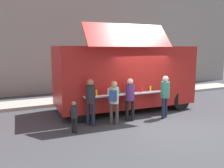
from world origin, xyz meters
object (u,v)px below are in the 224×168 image
at_px(trash_bin, 164,86).
at_px(customer_mid_with_backpack, 114,98).
at_px(food_truck_main, 124,76).
at_px(customer_extra_browsing, 165,93).
at_px(customer_front_ordering, 130,96).
at_px(child_near_queue, 74,114).
at_px(customer_rear_waiting, 90,98).

bearing_deg(trash_bin, customer_mid_with_backpack, -143.46).
height_order(food_truck_main, customer_extra_browsing, food_truck_main).
xyz_separation_m(food_truck_main, customer_extra_browsing, (0.85, -1.86, -0.55)).
distance_m(customer_front_ordering, child_near_queue, 2.39).
height_order(customer_front_ordering, child_near_queue, customer_front_ordering).
xyz_separation_m(customer_extra_browsing, child_near_queue, (-3.77, -0.09, -0.38)).
xyz_separation_m(customer_rear_waiting, child_near_queue, (-0.75, -0.49, -0.37)).
distance_m(customer_mid_with_backpack, customer_extra_browsing, 2.20).
xyz_separation_m(customer_rear_waiting, customer_extra_browsing, (3.02, -0.39, 0.01)).
distance_m(food_truck_main, customer_extra_browsing, 2.12).
distance_m(trash_bin, customer_extra_browsing, 5.33).
relative_size(customer_rear_waiting, customer_extra_browsing, 0.99).
distance_m(customer_rear_waiting, customer_extra_browsing, 3.04).
relative_size(customer_front_ordering, customer_mid_with_backpack, 1.03).
xyz_separation_m(food_truck_main, customer_rear_waiting, (-2.17, -1.47, -0.56)).
distance_m(food_truck_main, customer_rear_waiting, 2.68).
bearing_deg(trash_bin, customer_extra_browsing, -127.82).
height_order(customer_mid_with_backpack, customer_extra_browsing, customer_extra_browsing).
distance_m(food_truck_main, trash_bin, 4.83).
height_order(trash_bin, customer_mid_with_backpack, customer_mid_with_backpack).
height_order(customer_front_ordering, customer_mid_with_backpack, customer_front_ordering).
bearing_deg(customer_front_ordering, child_near_queue, 125.91).
xyz_separation_m(customer_mid_with_backpack, customer_rear_waiting, (-0.83, 0.24, 0.03)).
bearing_deg(customer_mid_with_backpack, customer_rear_waiting, 108.96).
distance_m(customer_extra_browsing, child_near_queue, 3.79).
height_order(food_truck_main, child_near_queue, food_truck_main).
bearing_deg(customer_rear_waiting, food_truck_main, -2.38).
relative_size(trash_bin, customer_extra_browsing, 0.57).
relative_size(customer_mid_with_backpack, child_near_queue, 1.49).
relative_size(food_truck_main, trash_bin, 6.33).
bearing_deg(child_near_queue, customer_rear_waiting, -1.12).
bearing_deg(customer_mid_with_backpack, customer_front_ordering, -44.17).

